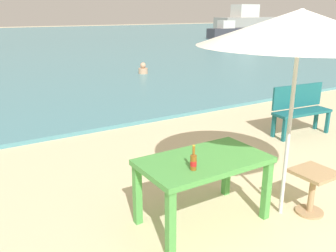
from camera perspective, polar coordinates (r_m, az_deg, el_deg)
name	(u,v)px	position (r m, az deg, el deg)	size (l,w,h in m)	color
picnic_table_green	(204,168)	(3.96, 5.63, -6.60)	(1.40, 0.80, 0.76)	#4C9E47
beer_bottle_amber	(193,161)	(3.61, 4.04, -5.56)	(0.07, 0.07, 0.26)	brown
patio_umbrella	(300,28)	(3.99, 20.16, 14.40)	(2.10, 2.10, 2.30)	silver
side_table_wood	(313,186)	(4.53, 21.90, -8.77)	(0.44, 0.44, 0.54)	tan
bench_teal_center	(300,107)	(7.31, 20.15, 2.88)	(1.23, 0.48, 0.95)	#196066
swimmer_person	(143,69)	(13.46, -3.96, 8.94)	(0.34, 0.34, 0.41)	tan
boat_ferry	(229,32)	(32.22, 9.55, 14.47)	(4.03, 1.10, 1.47)	#38383F
boat_barge	(249,23)	(39.95, 12.62, 15.60)	(7.88, 2.15, 2.87)	gray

